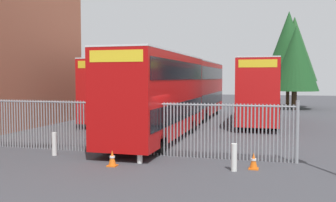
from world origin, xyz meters
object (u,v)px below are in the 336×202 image
double_decker_bus_near_gate (158,93)px  traffic_cone_by_gate (254,161)px  bollard_near_right (234,157)px  double_decker_bus_behind_fence_left (260,89)px  bollard_center_front (140,151)px  double_decker_bus_far_back (127,88)px  traffic_cone_mid_forecourt (112,158)px  bollard_near_left (54,144)px  double_decker_bus_behind_fence_right (198,87)px

double_decker_bus_near_gate → traffic_cone_by_gate: size_ratio=18.32×
double_decker_bus_near_gate → bollard_near_right: size_ratio=11.38×
bollard_near_right → double_decker_bus_behind_fence_left: bearing=88.4°
bollard_center_front → bollard_near_right: 3.54m
double_decker_bus_behind_fence_left → bollard_near_right: (-0.40, -14.39, -1.95)m
double_decker_bus_near_gate → traffic_cone_by_gate: bearing=-45.1°
double_decker_bus_near_gate → double_decker_bus_far_back: same height
traffic_cone_mid_forecourt → double_decker_bus_near_gate: bearing=90.5°
double_decker_bus_near_gate → bollard_near_left: bearing=-122.5°
traffic_cone_by_gate → traffic_cone_mid_forecourt: same height
double_decker_bus_behind_fence_left → bollard_center_front: 14.76m
bollard_near_left → double_decker_bus_behind_fence_right: bearing=80.1°
double_decker_bus_near_gate → bollard_center_front: (0.84, -5.17, -1.95)m
double_decker_bus_behind_fence_right → double_decker_bus_far_back: size_ratio=1.00×
traffic_cone_mid_forecourt → double_decker_bus_far_back: bearing=109.4°
bollard_center_front → bollard_near_right: same height
double_decker_bus_behind_fence_left → bollard_center_front: (-3.92, -14.09, -1.95)m
bollard_center_front → traffic_cone_by_gate: 4.17m
double_decker_bus_behind_fence_left → double_decker_bus_behind_fence_right: (-4.95, 2.68, 0.00)m
double_decker_bus_behind_fence_left → double_decker_bus_behind_fence_right: same height
double_decker_bus_behind_fence_right → traffic_cone_by_gate: 17.54m
double_decker_bus_behind_fence_right → bollard_near_left: bearing=-99.9°
double_decker_bus_behind_fence_left → traffic_cone_by_gate: double_decker_bus_behind_fence_left is taller
double_decker_bus_far_back → bollard_near_left: (1.75, -12.61, -1.95)m
double_decker_bus_near_gate → bollard_near_left: (-3.04, -4.76, -1.95)m
double_decker_bus_behind_fence_right → double_decker_bus_far_back: bearing=-140.8°
traffic_cone_mid_forecourt → bollard_center_front: bearing=43.4°
double_decker_bus_behind_fence_left → bollard_center_front: bearing=-105.6°
bollard_near_left → double_decker_bus_near_gate: bearing=57.5°
traffic_cone_mid_forecourt → traffic_cone_by_gate: bearing=10.3°
double_decker_bus_near_gate → double_decker_bus_far_back: size_ratio=1.00×
traffic_cone_mid_forecourt → bollard_near_left: bearing=159.5°
double_decker_bus_behind_fence_right → double_decker_bus_far_back: (-4.60, -3.75, 0.00)m
double_decker_bus_behind_fence_left → bollard_near_right: size_ratio=11.38×
double_decker_bus_near_gate → bollard_near_right: 7.26m
double_decker_bus_behind_fence_right → bollard_near_right: double_decker_bus_behind_fence_right is taller
bollard_near_left → traffic_cone_by_gate: 8.04m
double_decker_bus_far_back → traffic_cone_by_gate: double_decker_bus_far_back is taller
double_decker_bus_behind_fence_right → traffic_cone_by_gate: (5.19, -16.62, -2.13)m
double_decker_bus_near_gate → traffic_cone_mid_forecourt: size_ratio=18.32×
double_decker_bus_near_gate → double_decker_bus_behind_fence_left: bearing=61.9°
double_decker_bus_behind_fence_left → traffic_cone_mid_forecourt: 15.71m
bollard_center_front → traffic_cone_by_gate: bearing=2.1°
double_decker_bus_far_back → bollard_near_left: 12.88m
double_decker_bus_near_gate → traffic_cone_mid_forecourt: (0.05, -5.91, -2.13)m
bollard_center_front → traffic_cone_mid_forecourt: bollard_center_front is taller
double_decker_bus_behind_fence_left → bollard_near_left: (-7.80, -13.68, -1.95)m
double_decker_bus_near_gate → bollard_center_front: 5.58m
double_decker_bus_far_back → bollard_near_left: bearing=-82.1°
double_decker_bus_near_gate → traffic_cone_mid_forecourt: double_decker_bus_near_gate is taller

